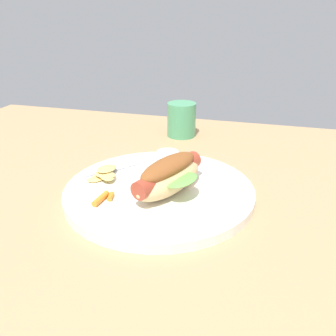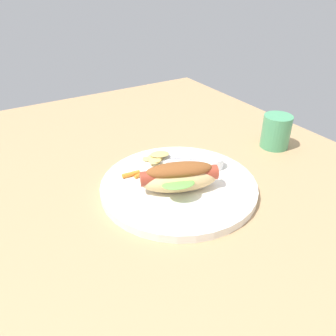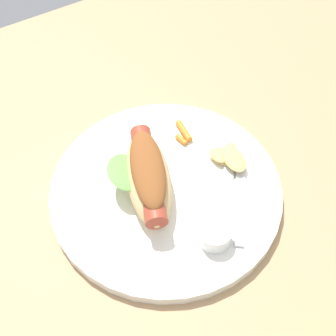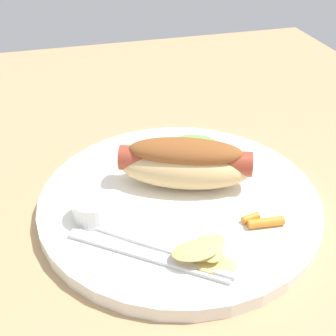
# 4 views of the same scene
# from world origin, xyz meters

# --- Properties ---
(ground_plane) EXTENTS (1.20, 0.90, 0.02)m
(ground_plane) POSITION_xyz_m (0.00, 0.00, -0.01)
(ground_plane) COLOR tan
(plate) EXTENTS (0.30, 0.30, 0.02)m
(plate) POSITION_xyz_m (0.04, -0.00, 0.01)
(plate) COLOR white
(plate) RESTS_ON ground_plane
(hot_dog) EXTENTS (0.11, 0.16, 0.06)m
(hot_dog) POSITION_xyz_m (0.05, -0.01, 0.04)
(hot_dog) COLOR #DBB77A
(hot_dog) RESTS_ON plate
(sauce_ramekin) EXTENTS (0.04, 0.04, 0.02)m
(sauce_ramekin) POSITION_xyz_m (0.02, 0.09, 0.03)
(sauce_ramekin) COLOR white
(sauce_ramekin) RESTS_ON plate
(fork) EXTENTS (0.11, 0.14, 0.00)m
(fork) POSITION_xyz_m (-0.04, 0.06, 0.02)
(fork) COLOR silver
(fork) RESTS_ON plate
(knife) EXTENTS (0.10, 0.11, 0.00)m
(knife) POSITION_xyz_m (-0.02, 0.06, 0.02)
(knife) COLOR silver
(knife) RESTS_ON plate
(chips_pile) EXTENTS (0.06, 0.07, 0.02)m
(chips_pile) POSITION_xyz_m (-0.06, 0.00, 0.02)
(chips_pile) COLOR #DABD68
(chips_pile) RESTS_ON plate
(carrot_garnish) EXTENTS (0.02, 0.04, 0.01)m
(carrot_garnish) POSITION_xyz_m (-0.03, -0.07, 0.02)
(carrot_garnish) COLOR orange
(carrot_garnish) RESTS_ON plate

